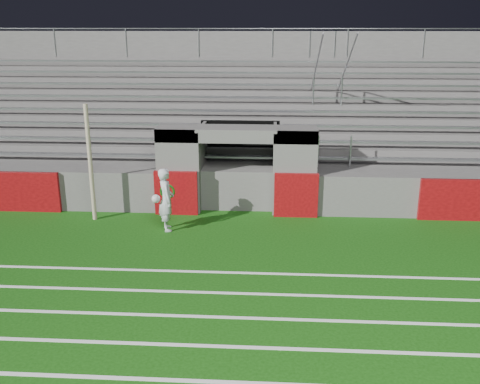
{
  "coord_description": "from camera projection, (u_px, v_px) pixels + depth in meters",
  "views": [
    {
      "loc": [
        1.07,
        -12.26,
        5.48
      ],
      "look_at": [
        0.2,
        1.8,
        1.1
      ],
      "focal_mm": 40.0,
      "sensor_mm": 36.0,
      "label": 1
    }
  ],
  "objects": [
    {
      "name": "ground",
      "position": [
        228.0,
        255.0,
        13.38
      ],
      "size": [
        90.0,
        90.0,
        0.0
      ],
      "primitive_type": "plane",
      "color": "#11430B",
      "rests_on": "ground"
    },
    {
      "name": "field_post",
      "position": [
        90.0,
        163.0,
        15.36
      ],
      "size": [
        0.12,
        0.12,
        3.42
      ],
      "primitive_type": "cylinder",
      "color": "tan",
      "rests_on": "ground"
    },
    {
      "name": "stadium_structure",
      "position": [
        245.0,
        135.0,
        20.53
      ],
      "size": [
        26.0,
        8.48,
        5.42
      ],
      "color": "#565351",
      "rests_on": "ground"
    },
    {
      "name": "field_markings",
      "position": [
        202.0,
        381.0,
        8.61
      ],
      "size": [
        28.0,
        8.09,
        0.01
      ],
      "color": "white",
      "rests_on": "ground"
    },
    {
      "name": "hose_coil",
      "position": [
        168.0,
        191.0,
        16.07
      ],
      "size": [
        0.6,
        0.15,
        0.6
      ],
      "color": "#0C3D0E",
      "rests_on": "ground"
    },
    {
      "name": "goalkeeper_with_ball",
      "position": [
        166.0,
        199.0,
        14.8
      ],
      "size": [
        0.69,
        0.75,
        1.78
      ],
      "color": "silver",
      "rests_on": "ground"
    }
  ]
}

